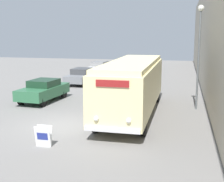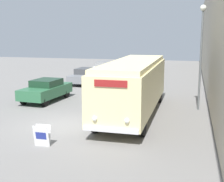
# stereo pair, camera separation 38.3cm
# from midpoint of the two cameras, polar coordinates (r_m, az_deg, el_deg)

# --- Properties ---
(ground_plane) EXTENTS (80.00, 80.00, 0.00)m
(ground_plane) POSITION_cam_midpoint_polar(r_m,az_deg,el_deg) (15.93, -8.40, -6.27)
(ground_plane) COLOR slate
(building_wall_right) EXTENTS (0.30, 60.00, 8.66)m
(building_wall_right) POSITION_cam_midpoint_polar(r_m,az_deg,el_deg) (24.06, 18.22, 9.43)
(building_wall_right) COLOR #B2A893
(building_wall_right) RESTS_ON ground_plane
(vintage_bus) EXTENTS (2.51, 10.16, 3.06)m
(vintage_bus) POSITION_cam_midpoint_polar(r_m,az_deg,el_deg) (17.55, 4.58, 1.24)
(vintage_bus) COLOR black
(vintage_bus) RESTS_ON ground_plane
(sign_board) EXTENTS (0.67, 0.33, 0.88)m
(sign_board) POSITION_cam_midpoint_polar(r_m,az_deg,el_deg) (13.17, -11.86, -8.05)
(sign_board) COLOR gray
(sign_board) RESTS_ON ground_plane
(streetlamp) EXTENTS (0.36, 0.36, 6.18)m
(streetlamp) POSITION_cam_midpoint_polar(r_m,az_deg,el_deg) (19.25, 16.61, 8.48)
(streetlamp) COLOR #595E60
(streetlamp) RESTS_ON ground_plane
(parked_car_near) EXTENTS (2.22, 4.42, 1.48)m
(parked_car_near) POSITION_cam_midpoint_polar(r_m,az_deg,el_deg) (21.71, -11.47, 0.23)
(parked_car_near) COLOR black
(parked_car_near) RESTS_ON ground_plane
(parked_car_mid) EXTENTS (1.95, 4.51, 1.42)m
(parked_car_mid) POSITION_cam_midpoint_polar(r_m,az_deg,el_deg) (28.71, -4.52, 2.78)
(parked_car_mid) COLOR black
(parked_car_mid) RESTS_ON ground_plane
(parked_car_far) EXTENTS (2.04, 4.90, 1.44)m
(parked_car_far) POSITION_cam_midpoint_polar(r_m,az_deg,el_deg) (35.20, -1.14, 4.26)
(parked_car_far) COLOR black
(parked_car_far) RESTS_ON ground_plane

